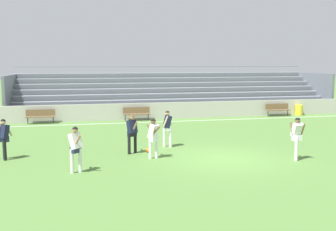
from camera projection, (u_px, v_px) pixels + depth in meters
The scene contains 15 objects.
ground_plane at pixel (224, 159), 16.00m from camera, with size 160.00×160.00×0.00m, color #517A38.
field_line_sideline at pixel (168, 121), 26.11m from camera, with size 44.00×0.12×0.01m, color white.
sideline_wall at pixel (164, 111), 27.34m from camera, with size 48.00×0.16×1.13m, color #BCB7AD.
bleacher_stand at pixel (175, 92), 30.74m from camera, with size 24.35×5.49×3.58m.
bench_far_left at pixel (41, 115), 25.17m from camera, with size 1.80×0.40×0.90m.
bench_far_right at pixel (278, 109), 28.75m from camera, with size 1.80×0.40×0.90m.
bench_near_bin at pixel (137, 112), 26.50m from camera, with size 1.80×0.40×0.90m.
trash_bin at pixel (299, 110), 29.23m from camera, with size 0.56×0.56×0.78m, color yellow.
player_dark_wide_right at pixel (167, 125), 18.11m from camera, with size 0.52×0.44×1.69m.
player_dark_deep_cover at pixel (132, 130), 16.81m from camera, with size 0.50×0.74×1.68m.
player_white_trailing_run at pixel (76, 145), 13.86m from camera, with size 0.53×0.69×1.65m.
player_white_overlapping at pixel (153, 135), 15.96m from camera, with size 0.53×0.72×1.63m.
player_dark_pressing_high at pixel (4, 136), 15.75m from camera, with size 0.65×0.51×1.65m.
player_white_challenging at pixel (297, 135), 15.69m from camera, with size 0.44×0.50×1.71m.
soccer_ball at pixel (148, 150), 17.12m from camera, with size 0.22×0.22×0.22m, color orange.
Camera 1 is at (-5.64, -14.75, 3.87)m, focal length 42.21 mm.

